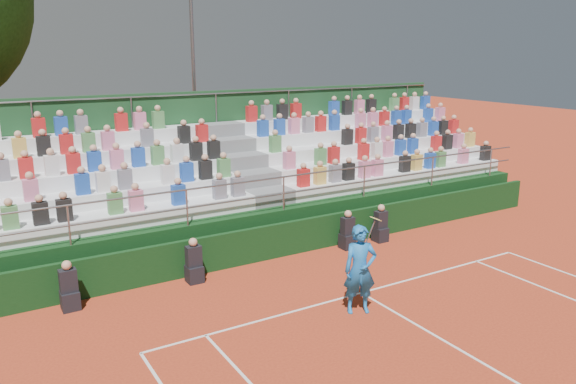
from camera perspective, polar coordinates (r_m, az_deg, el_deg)
ground at (r=14.11m, az=7.45°, el=-10.14°), size 90.00×90.00×0.00m
courtside_wall at (r=16.37m, az=0.54°, el=-4.64°), size 20.00×0.15×1.00m
line_officials at (r=15.42m, az=-2.58°, el=-5.96°), size 9.59×0.40×1.19m
grandstand at (r=18.91m, az=-4.57°, el=-0.18°), size 20.00×5.20×4.40m
tennis_player at (r=12.78m, az=7.33°, el=-7.81°), size 0.97×0.74×2.22m
floodlight_mast at (r=25.17m, az=-9.58°, el=12.18°), size 0.60×0.25×8.57m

